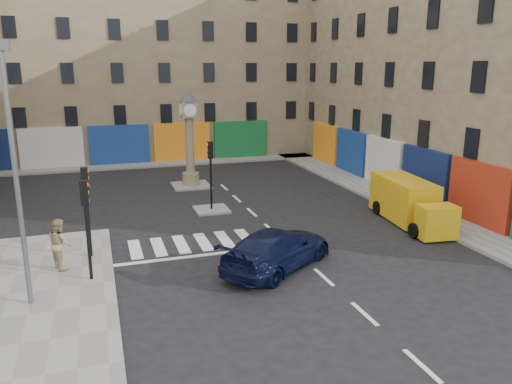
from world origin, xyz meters
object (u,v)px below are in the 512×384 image
traffic_light_left_near (86,214)px  pedestrian_tan (60,244)px  yellow_van (409,202)px  traffic_light_island (211,164)px  lamp_post (14,164)px  clock_pillar (189,133)px  navy_sedan (277,249)px  traffic_light_left_far (86,198)px

traffic_light_left_near → pedestrian_tan: 2.32m
yellow_van → pedestrian_tan: yellow_van is taller
pedestrian_tan → traffic_light_left_near: bearing=-165.3°
traffic_light_left_near → traffic_light_island: traffic_light_left_near is taller
lamp_post → clock_pillar: lamp_post is taller
traffic_light_island → navy_sedan: 8.81m
traffic_light_left_near → traffic_light_left_far: same height
traffic_light_left_near → lamp_post: lamp_post is taller
yellow_van → traffic_light_left_far: bearing=-172.4°
clock_pillar → navy_sedan: size_ratio=1.13×
traffic_light_left_near → lamp_post: 3.21m
clock_pillar → yellow_van: (8.99, -11.12, -2.48)m
traffic_light_left_far → traffic_light_island: 8.30m
traffic_light_island → clock_pillar: bearing=90.0°
lamp_post → yellow_van: size_ratio=1.37×
traffic_light_left_far → lamp_post: 4.77m
traffic_light_left_far → navy_sedan: (6.96, -3.20, -1.84)m
lamp_post → yellow_van: (17.19, 4.08, -3.73)m
traffic_light_left_near → navy_sedan: size_ratio=0.68×
traffic_light_left_far → clock_pillar: bearing=61.1°
yellow_van → pedestrian_tan: size_ratio=3.07×
traffic_light_island → navy_sedan: traffic_light_island is taller
clock_pillar → pedestrian_tan: clock_pillar is taller
traffic_light_left_far → traffic_light_island: (6.30, 5.40, -0.03)m
traffic_light_left_near → traffic_light_left_far: (0.00, 2.40, 0.00)m
clock_pillar → navy_sedan: 14.87m
traffic_light_left_near → yellow_van: size_ratio=0.61×
traffic_light_island → lamp_post: lamp_post is taller
navy_sedan → pedestrian_tan: 8.34m
lamp_post → traffic_light_left_near: bearing=36.4°
yellow_van → traffic_light_left_near: bearing=-163.5°
navy_sedan → traffic_light_left_near: bearing=48.3°
traffic_light_island → lamp_post: 12.52m
traffic_light_left_far → yellow_van: size_ratio=0.61×
traffic_light_left_near → yellow_van: bearing=9.9°
traffic_light_left_far → pedestrian_tan: 2.07m
yellow_van → navy_sedan: bearing=-150.8°
traffic_light_left_near → yellow_van: traffic_light_left_near is taller
clock_pillar → traffic_light_left_near: bearing=-114.5°
traffic_light_left_far → lamp_post: lamp_post is taller
pedestrian_tan → traffic_light_island: bearing=-71.4°
traffic_light_left_far → navy_sedan: size_ratio=0.68×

